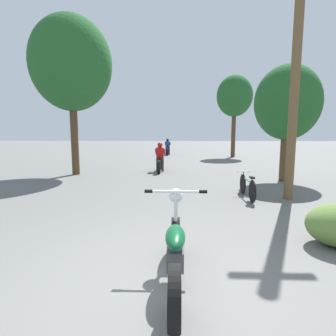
% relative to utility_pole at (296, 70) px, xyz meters
% --- Properties ---
extents(ground_plane, '(120.00, 120.00, 0.00)m').
position_rel_utility_pole_xyz_m(ground_plane, '(-3.45, -4.29, -3.48)').
color(ground_plane, '#60605E').
extents(utility_pole, '(1.10, 0.24, 6.79)m').
position_rel_utility_pole_xyz_m(utility_pole, '(0.00, 0.00, 0.00)').
color(utility_pole, brown).
rests_on(utility_pole, ground).
extents(roadside_tree_right_near, '(2.42, 2.18, 4.36)m').
position_rel_utility_pole_xyz_m(roadside_tree_right_near, '(1.00, 2.88, -0.54)').
color(roadside_tree_right_near, '#513A23').
rests_on(roadside_tree_right_near, ground).
extents(roadside_tree_right_far, '(2.68, 2.41, 6.16)m').
position_rel_utility_pole_xyz_m(roadside_tree_right_far, '(1.20, 13.18, 1.09)').
color(roadside_tree_right_far, '#513A23').
rests_on(roadside_tree_right_far, ground).
extents(roadside_tree_left, '(3.45, 3.11, 6.75)m').
position_rel_utility_pole_xyz_m(roadside_tree_left, '(-7.63, 4.18, 1.25)').
color(roadside_tree_left, '#513A23').
rests_on(roadside_tree_left, ground).
extents(motorcycle_foreground, '(0.86, 2.01, 1.06)m').
position_rel_utility_pole_xyz_m(motorcycle_foreground, '(-3.12, -4.24, -3.06)').
color(motorcycle_foreground, black).
rests_on(motorcycle_foreground, ground).
extents(motorcycle_rider_lead, '(0.50, 2.16, 1.40)m').
position_rel_utility_pole_xyz_m(motorcycle_rider_lead, '(-3.93, 5.26, -2.95)').
color(motorcycle_rider_lead, black).
rests_on(motorcycle_rider_lead, ground).
extents(motorcycle_rider_far, '(0.50, 2.02, 1.38)m').
position_rel_utility_pole_xyz_m(motorcycle_rider_far, '(-3.92, 14.85, -2.96)').
color(motorcycle_rider_far, black).
rests_on(motorcycle_rider_far, ground).
extents(bicycle_parked, '(0.44, 1.63, 0.71)m').
position_rel_utility_pole_xyz_m(bicycle_parked, '(-1.11, 0.09, -3.15)').
color(bicycle_parked, black).
rests_on(bicycle_parked, ground).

